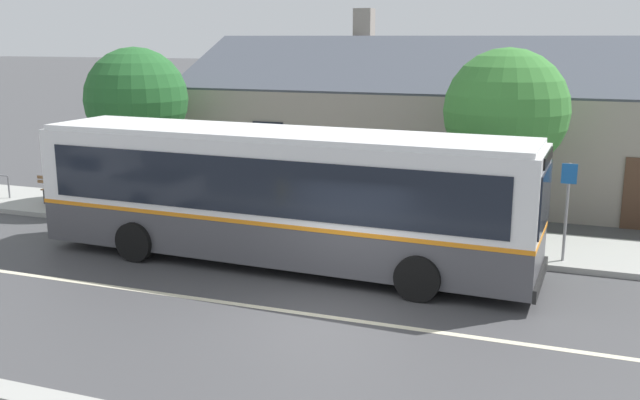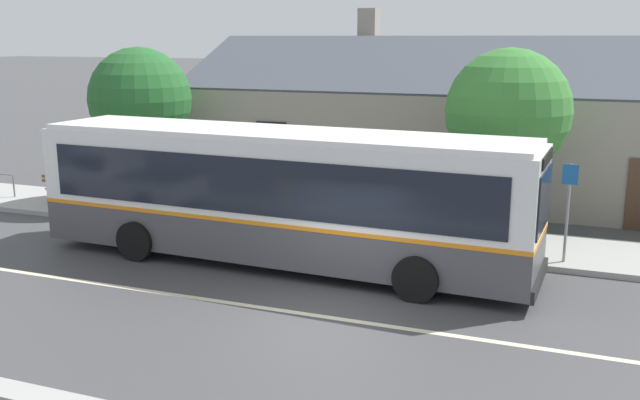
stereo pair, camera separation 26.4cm
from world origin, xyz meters
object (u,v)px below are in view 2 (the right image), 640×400
Objects in this scene: bench_by_building at (67,191)px; bus_stop_sign at (568,202)px; street_tree_secondary at (140,103)px; bench_down_street at (168,203)px; bike_rack at (1,180)px; street_tree_primary at (508,111)px; transit_bus at (280,193)px.

bus_stop_sign is at bearing -2.65° from bench_by_building.
bench_down_street is at bearing -41.99° from street_tree_secondary.
bus_stop_sign is at bearing -2.65° from bike_rack.
street_tree_primary is (13.67, 1.45, 2.95)m from bench_by_building.
bench_down_street is 0.32× the size of street_tree_primary.
bench_by_building is at bearing 175.97° from bench_down_street.
street_tree_primary reaches higher than bus_stop_sign.
bike_rack is at bearing 177.31° from bench_by_building.
street_tree_primary is 16.85m from bike_rack.
transit_bus is 7.47× the size of bench_down_street.
transit_bus is at bearing -162.31° from bus_stop_sign.
bench_down_street is 1.44× the size of bike_rack.
street_tree_primary is (9.66, 1.74, 2.94)m from bench_down_street.
bench_down_street is 0.70× the size of bus_stop_sign.
bike_rack is (-2.89, 0.14, 0.12)m from bench_by_building.
bench_down_street is 0.32× the size of street_tree_secondary.
street_tree_secondary is 13.84m from bus_stop_sign.
street_tree_primary reaches higher than street_tree_secondary.
transit_bus is 6.66m from street_tree_primary.
bench_down_street is 10.25m from street_tree_primary.
bench_by_building is at bearing -173.93° from street_tree_primary.
bike_rack is (-18.31, 0.85, -0.96)m from bus_stop_sign.
transit_bus is at bearing -138.49° from street_tree_primary.
transit_bus is 8.41m from street_tree_secondary.
bench_down_street is at bearing -3.47° from bike_rack.
street_tree_secondary is (1.88, 1.63, 2.77)m from bench_by_building.
transit_bus reaches higher than bench_by_building.
transit_bus reaches higher than bike_rack.
bench_by_building is 3.72m from street_tree_secondary.
street_tree_primary is at bearing 6.07° from bench_by_building.
street_tree_primary is (4.81, 4.26, 1.75)m from transit_bus.
street_tree_primary reaches higher than bench_by_building.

